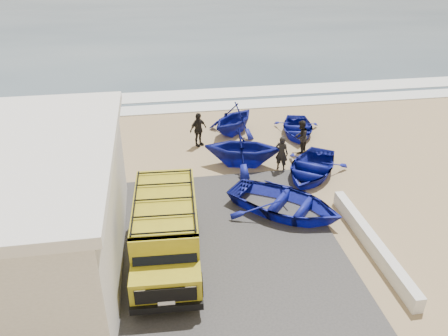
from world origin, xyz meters
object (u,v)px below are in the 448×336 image
fisherman_back (198,130)px  boat_mid_right (297,128)px  boat_far_left (234,118)px  fisherman_middle (301,137)px  boat_near_left (285,203)px  boat_near_right (311,168)px  parapet (372,243)px  fisherman_front (282,153)px  boat_mid_left (243,147)px  van (166,229)px

fisherman_back → boat_mid_right: bearing=-27.6°
boat_far_left → fisherman_middle: size_ratio=1.93×
boat_near_left → boat_near_right: bearing=3.5°
parapet → boat_far_left: size_ratio=1.84×
fisherman_front → boat_mid_right: bearing=-80.5°
boat_near_right → fisherman_back: size_ratio=2.22×
boat_mid_left → boat_mid_right: size_ratio=1.02×
boat_near_right → boat_mid_right: (0.83, 4.57, -0.05)m
fisherman_middle → boat_near_right: bearing=31.7°
boat_near_right → boat_mid_left: (-2.85, 1.51, 0.53)m
boat_near_right → boat_far_left: bearing=150.8°
boat_mid_left → boat_near_left: bearing=-154.2°
boat_mid_left → fisherman_front: boat_mid_left is taller
boat_mid_left → boat_far_left: (0.28, 3.81, -0.08)m
boat_far_left → fisherman_middle: 4.07m
van → boat_near_left: van is taller
parapet → van: (-6.99, 0.67, 0.92)m
van → parapet: bearing=-2.5°
boat_mid_right → fisherman_back: bearing=-159.9°
boat_mid_right → fisherman_front: bearing=-103.4°
parapet → fisherman_front: 6.39m
boat_mid_right → parapet: bearing=-78.5°
boat_far_left → boat_near_right: bearing=-20.6°
parapet → boat_mid_left: bearing=114.7°
van → fisherman_middle: size_ratio=3.15×
boat_near_right → fisherman_back: bearing=174.1°
van → boat_far_left: (4.10, 10.04, -0.34)m
van → boat_near_right: 8.21m
boat_near_left → boat_far_left: bearing=43.8°
parapet → boat_near_right: (-0.33, 5.39, 0.13)m
boat_near_right → fisherman_front: bearing=-179.4°
van → fisherman_middle: (6.95, 7.14, -0.36)m
fisherman_back → boat_near_left: bearing=-102.1°
boat_mid_right → fisherman_middle: (-0.55, -2.15, 0.48)m
fisherman_back → boat_mid_left: bearing=-87.7°
boat_near_left → fisherman_back: bearing=61.1°
boat_near_left → fisherman_middle: bearing=15.9°
boat_near_right → fisherman_back: fisherman_back is taller
boat_far_left → fisherman_back: (-2.08, -1.29, 0.03)m
parapet → van: 7.09m
van → fisherman_front: (5.51, 5.51, -0.36)m
boat_near_left → boat_mid_right: bearing=18.7°
boat_mid_left → van: bearing=163.4°
boat_far_left → boat_mid_right: bearing=31.2°
parapet → boat_mid_left: size_ratio=1.69×
fisherman_front → boat_far_left: bearing=-35.4°
boat_far_left → fisherman_back: size_ratio=1.83×
boat_mid_right → fisherman_front: (-1.99, -3.77, 0.48)m
boat_near_left → boat_mid_right: 7.86m
van → boat_near_right: size_ratio=1.34×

